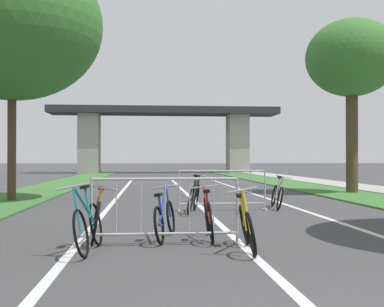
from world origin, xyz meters
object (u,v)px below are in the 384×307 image
Objects in this scene: crowd_barrier_nearest at (165,212)px; bicycle_teal_1 at (88,225)px; bicycle_yellow_2 at (247,226)px; bicycle_red_5 at (208,217)px; tree_right_cypress_far at (352,60)px; tree_left_oak_mid at (12,24)px; bicycle_silver_6 at (277,195)px; crowd_barrier_second at (222,190)px; bicycle_black_3 at (194,197)px; bicycle_blue_0 at (165,218)px; bicycle_orange_4 at (96,218)px.

bicycle_teal_1 is (-1.13, -0.44, -0.13)m from crowd_barrier_nearest.
bicycle_yellow_2 is 1.15m from bicycle_red_5.
tree_right_cypress_far is 14.98m from bicycle_teal_1.
tree_left_oak_mid is 4.74× the size of bicycle_silver_6.
crowd_barrier_nearest reaches higher than bicycle_yellow_2.
tree_right_cypress_far is 2.92× the size of crowd_barrier_second.
bicycle_black_3 is 1.05× the size of bicycle_red_5.
bicycle_blue_0 is (0.01, 0.58, -0.17)m from crowd_barrier_nearest.
crowd_barrier_nearest is at bearing -60.76° from tree_left_oak_mid.
tree_right_cypress_far is at bearing -122.56° from bicycle_teal_1.
crowd_barrier_second reaches higher than bicycle_orange_4.
tree_left_oak_mid is 10.57m from crowd_barrier_nearest.
bicycle_silver_6 is (3.21, 5.41, -0.17)m from crowd_barrier_nearest.
tree_left_oak_mid is 4.69× the size of bicycle_red_5.
bicycle_orange_4 reaches higher than bicycle_blue_0.
bicycle_red_5 is at bearing -123.92° from tree_right_cypress_far.
bicycle_black_3 is at bearing -106.38° from bicycle_teal_1.
crowd_barrier_second reaches higher than bicycle_red_5.
tree_left_oak_mid is at bearing -71.59° from bicycle_orange_4.
bicycle_black_3 reaches higher than bicycle_yellow_2.
tree_left_oak_mid is 9.73m from bicycle_silver_6.
tree_right_cypress_far is at bearing 54.74° from crowd_barrier_nearest.
bicycle_black_3 is at bearing 91.59° from bicycle_red_5.
tree_left_oak_mid reaches higher than crowd_barrier_second.
bicycle_yellow_2 is 6.28m from bicycle_silver_6.
bicycle_black_3 is 1.02× the size of bicycle_orange_4.
tree_left_oak_mid reaches higher than bicycle_orange_4.
bicycle_blue_0 is 1.03× the size of bicycle_teal_1.
bicycle_yellow_2 is 0.90× the size of bicycle_black_3.
crowd_barrier_second is (-5.95, -5.75, -4.69)m from tree_right_cypress_far.
bicycle_black_3 is at bearing -137.34° from tree_right_cypress_far.
bicycle_teal_1 is (3.41, -8.54, -5.18)m from tree_left_oak_mid.
bicycle_red_5 is (0.73, -0.03, 0.03)m from bicycle_blue_0.
bicycle_silver_6 is (2.35, 0.88, -0.04)m from bicycle_black_3.
crowd_barrier_nearest is at bearing -125.26° from tree_right_cypress_far.
bicycle_orange_4 is (-1.98, -4.03, -0.01)m from bicycle_black_3.
bicycle_blue_0 is 1.52m from bicycle_teal_1.
bicycle_orange_4 is at bearing -85.26° from bicycle_teal_1.
bicycle_teal_1 is at bearing -148.82° from bicycle_red_5.
crowd_barrier_nearest is 4.62m from bicycle_black_3.
bicycle_yellow_2 is 0.91× the size of bicycle_orange_4.
bicycle_yellow_2 reaches higher than bicycle_red_5.
crowd_barrier_second is at bearing -111.62° from bicycle_teal_1.
crowd_barrier_second reaches higher than bicycle_teal_1.
tree_left_oak_mid is at bearing -50.85° from bicycle_yellow_2.
crowd_barrier_nearest is at bearing -18.26° from bicycle_yellow_2.
bicycle_teal_1 is at bearing -126.32° from bicycle_blue_0.
bicycle_blue_0 is at bearing -179.21° from bicycle_red_5.
bicycle_black_3 reaches higher than bicycle_orange_4.
tree_right_cypress_far is 13.21m from bicycle_red_5.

